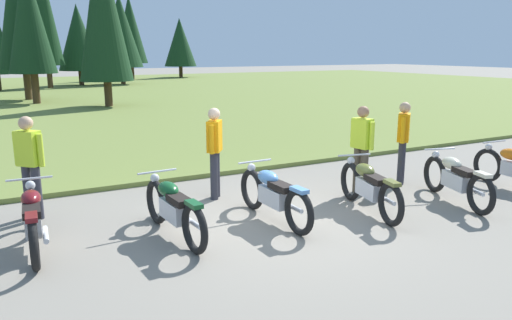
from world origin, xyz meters
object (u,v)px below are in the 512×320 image
Objects in this scene: motorcycle_maroon at (33,219)px; rider_in_hivis_vest at (403,138)px; motorcycle_sky_blue at (273,194)px; rider_near_row_end at (215,148)px; rider_with_back_turned at (362,144)px; motorcycle_british_green at (173,208)px; rider_checking_bike at (30,161)px; motorcycle_olive at (369,187)px; motorcycle_cream at (456,179)px.

rider_in_hivis_vest is (6.90, 0.15, 0.51)m from motorcycle_maroon.
rider_near_row_end is (-0.31, 1.58, 0.51)m from motorcycle_sky_blue.
motorcycle_maroon is 1.26× the size of rider_with_back_turned.
motorcycle_british_green is at bearing -14.17° from motorcycle_maroon.
rider_checking_bike is (-3.35, 1.95, 0.51)m from motorcycle_sky_blue.
motorcycle_olive is 1.75m from motorcycle_cream.
motorcycle_maroon is at bearing -161.87° from rider_near_row_end.
rider_in_hivis_vest is (1.20, 0.15, 0.00)m from rider_with_back_turned.
motorcycle_british_green and motorcycle_cream have the same top height.
motorcycle_cream is 7.24m from rider_checking_bike.
motorcycle_cream is 1.22× the size of rider_in_hivis_vest.
rider_with_back_turned reaches higher than motorcycle_sky_blue.
rider_near_row_end is 2.75m from rider_with_back_turned.
motorcycle_sky_blue is (3.46, -0.56, 0.00)m from motorcycle_maroon.
rider_with_back_turned is at bearing -13.99° from rider_checking_bike.
motorcycle_cream is (4.99, -0.79, 0.00)m from motorcycle_british_green.
motorcycle_cream is (1.72, -0.33, 0.00)m from motorcycle_olive.
motorcycle_olive is 1.02× the size of motorcycle_cream.
motorcycle_sky_blue is at bearing -166.10° from rider_with_back_turned.
motorcycle_british_green is 3.30m from motorcycle_olive.
rider_checking_bike is at bearing 166.01° from rider_with_back_turned.
motorcycle_olive is (1.65, -0.37, 0.00)m from motorcycle_sky_blue.
rider_checking_bike is (0.10, 1.39, 0.51)m from motorcycle_maroon.
rider_checking_bike reaches higher than motorcycle_cream.
motorcycle_maroon is 1.26× the size of rider_checking_bike.
rider_with_back_turned is 1.00× the size of rider_in_hivis_vest.
motorcycle_olive is at bearing -44.91° from rider_near_row_end.
rider_checking_bike is at bearing 158.49° from motorcycle_cream.
rider_with_back_turned is at bearing -21.99° from rider_near_row_end.
motorcycle_maroon is 3.50m from motorcycle_sky_blue.
rider_in_hivis_vest reaches higher than motorcycle_olive.
rider_near_row_end reaches higher than motorcycle_olive.
motorcycle_olive is 1.21m from rider_with_back_turned.
motorcycle_british_green is at bearing -131.37° from rider_near_row_end.
rider_near_row_end is (-1.96, 1.95, 0.51)m from motorcycle_olive.
motorcycle_maroon is at bearing 179.99° from rider_with_back_turned.
rider_with_back_turned is at bearing 6.81° from motorcycle_british_green.
rider_in_hivis_vest is at bearing 6.94° from motorcycle_british_green.
rider_near_row_end is at bearing 166.87° from rider_in_hivis_vest.
rider_near_row_end is (3.15, 1.03, 0.51)m from motorcycle_maroon.
rider_with_back_turned reaches higher than motorcycle_maroon.
motorcycle_olive is 1.24× the size of rider_near_row_end.
motorcycle_sky_blue is 2.36m from rider_with_back_turned.
rider_checking_bike is at bearing 132.94° from motorcycle_british_green.
motorcycle_olive is 2.15m from rider_in_hivis_vest.
motorcycle_sky_blue is 1.69m from rider_near_row_end.
rider_near_row_end is at bearing 148.16° from motorcycle_cream.
motorcycle_british_green is 1.00× the size of motorcycle_sky_blue.
motorcycle_sky_blue is (1.62, -0.09, 0.00)m from motorcycle_british_green.
motorcycle_cream is at bearing -31.84° from rider_near_row_end.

